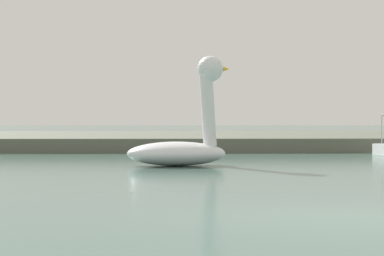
% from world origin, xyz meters
% --- Properties ---
extents(ground_plane, '(472.36, 472.36, 0.00)m').
position_xyz_m(ground_plane, '(0.00, 0.00, 0.00)').
color(ground_plane, '#47665B').
extents(shore_bank_far, '(153.20, 24.33, 0.59)m').
position_xyz_m(shore_bank_far, '(0.00, 31.42, 0.29)').
color(shore_bank_far, '#5B6051').
rests_on(shore_bank_far, ground_plane).
extents(swan_boat, '(3.03, 1.73, 3.18)m').
position_xyz_m(swan_boat, '(-2.20, 11.15, 0.78)').
color(swan_boat, white).
rests_on(swan_boat, ground_plane).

